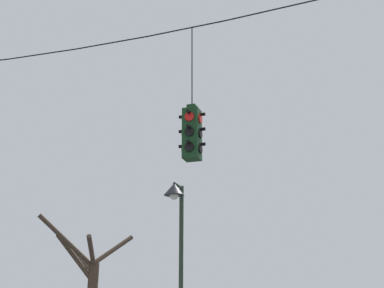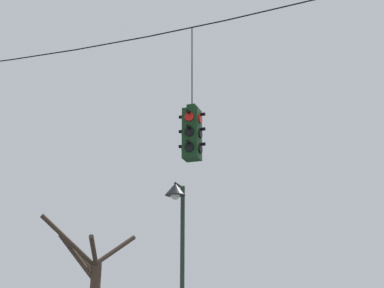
% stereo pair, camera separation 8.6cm
% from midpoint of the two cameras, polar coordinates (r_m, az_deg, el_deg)
% --- Properties ---
extents(span_wire, '(13.44, 0.03, 0.35)m').
position_cam_midpoint_polar(span_wire, '(11.99, -9.85, 12.15)').
color(span_wire, black).
extents(traffic_light_near_right_pole, '(0.58, 0.58, 3.13)m').
position_cam_midpoint_polar(traffic_light_near_right_pole, '(10.12, -0.24, 1.31)').
color(traffic_light_near_right_pole, '#143819').
extents(street_lamp, '(0.55, 0.94, 4.76)m').
position_cam_midpoint_polar(street_lamp, '(13.01, -2.02, -9.05)').
color(street_lamp, '#233323').
rests_on(street_lamp, ground_plane).
extents(bare_tree, '(3.14, 3.61, 4.95)m').
position_cam_midpoint_polar(bare_tree, '(20.26, -12.32, -15.57)').
color(bare_tree, '#423326').
rests_on(bare_tree, ground_plane).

